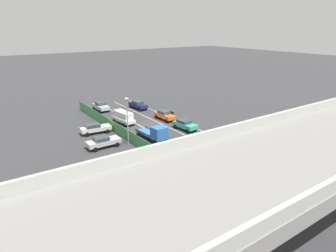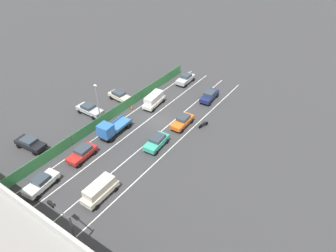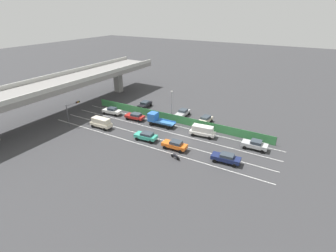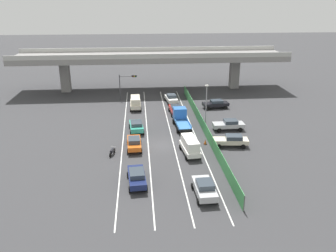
{
  "view_description": "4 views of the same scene",
  "coord_description": "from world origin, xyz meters",
  "px_view_note": "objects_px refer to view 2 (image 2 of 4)",
  "views": [
    {
      "loc": [
        24.71,
        41.15,
        16.02
      ],
      "look_at": [
        1.31,
        7.28,
        2.02
      ],
      "focal_mm": 31.64,
      "sensor_mm": 36.0,
      "label": 1
    },
    {
      "loc": [
        -24.04,
        32.51,
        28.07
      ],
      "look_at": [
        -2.59,
        1.59,
        0.98
      ],
      "focal_mm": 33.45,
      "sensor_mm": 36.0,
      "label": 2
    },
    {
      "loc": [
        -38.1,
        -19.56,
        22.61
      ],
      "look_at": [
        -0.23,
        2.49,
        2.38
      ],
      "focal_mm": 27.39,
      "sensor_mm": 36.0,
      "label": 3
    },
    {
      "loc": [
        -2.72,
        -42.4,
        18.79
      ],
      "look_at": [
        1.22,
        3.08,
        1.59
      ],
      "focal_mm": 36.72,
      "sensor_mm": 36.0,
      "label": 4
    }
  ],
  "objects_px": {
    "parked_wagon_silver": "(89,109)",
    "parked_sedan_dark": "(30,143)",
    "car_sedan_red": "(82,153)",
    "traffic_light": "(64,220)",
    "car_sedan_silver": "(185,79)",
    "traffic_cone": "(131,107)",
    "car_taxi_orange": "(182,121)",
    "car_sedan_navy": "(209,95)",
    "car_van_white": "(154,99)",
    "car_van_cream": "(100,190)",
    "motorcycle": "(203,124)",
    "car_hatchback_white": "(41,183)",
    "street_lamp": "(97,101)",
    "parked_sedan_cream": "(120,96)",
    "car_taxi_teal": "(157,141)",
    "flatbed_truck_blue": "(110,129)"
  },
  "relations": [
    {
      "from": "car_van_cream",
      "to": "car_sedan_silver",
      "type": "distance_m",
      "value": 30.34
    },
    {
      "from": "car_van_white",
      "to": "car_sedan_silver",
      "type": "distance_m",
      "value": 9.92
    },
    {
      "from": "car_taxi_teal",
      "to": "car_taxi_orange",
      "type": "bearing_deg",
      "value": -92.51
    },
    {
      "from": "car_hatchback_white",
      "to": "parked_sedan_dark",
      "type": "xyz_separation_m",
      "value": [
        7.66,
        -3.93,
        -0.05
      ]
    },
    {
      "from": "traffic_light",
      "to": "car_van_cream",
      "type": "bearing_deg",
      "value": -73.95
    },
    {
      "from": "car_sedan_red",
      "to": "traffic_light",
      "type": "xyz_separation_m",
      "value": [
        -8.59,
        9.65,
        2.64
      ]
    },
    {
      "from": "parked_wagon_silver",
      "to": "parked_sedan_dark",
      "type": "bearing_deg",
      "value": 87.98
    },
    {
      "from": "flatbed_truck_blue",
      "to": "car_van_white",
      "type": "bearing_deg",
      "value": -90.38
    },
    {
      "from": "car_sedan_silver",
      "to": "car_taxi_teal",
      "type": "xyz_separation_m",
      "value": [
        -6.8,
        18.39,
        -0.03
      ]
    },
    {
      "from": "parked_wagon_silver",
      "to": "parked_sedan_dark",
      "type": "height_order",
      "value": "parked_wagon_silver"
    },
    {
      "from": "car_van_cream",
      "to": "parked_sedan_dark",
      "type": "xyz_separation_m",
      "value": [
        14.37,
        -0.92,
        -0.36
      ]
    },
    {
      "from": "car_sedan_silver",
      "to": "traffic_cone",
      "type": "xyz_separation_m",
      "value": [
        2.53,
        12.79,
        -0.59
      ]
    },
    {
      "from": "car_van_white",
      "to": "parked_sedan_cream",
      "type": "distance_m",
      "value": 6.15
    },
    {
      "from": "car_taxi_orange",
      "to": "car_sedan_navy",
      "type": "bearing_deg",
      "value": -87.93
    },
    {
      "from": "parked_wagon_silver",
      "to": "parked_sedan_dark",
      "type": "xyz_separation_m",
      "value": [
        0.38,
        10.8,
        -0.02
      ]
    },
    {
      "from": "parked_wagon_silver",
      "to": "traffic_cone",
      "type": "relative_size",
      "value": 6.5
    },
    {
      "from": "car_taxi_orange",
      "to": "parked_wagon_silver",
      "type": "bearing_deg",
      "value": 22.04
    },
    {
      "from": "car_taxi_teal",
      "to": "street_lamp",
      "type": "distance_m",
      "value": 10.96
    },
    {
      "from": "car_taxi_teal",
      "to": "parked_sedan_cream",
      "type": "relative_size",
      "value": 0.91
    },
    {
      "from": "car_van_cream",
      "to": "parked_sedan_cream",
      "type": "distance_m",
      "value": 21.82
    },
    {
      "from": "car_van_white",
      "to": "car_van_cream",
      "type": "xyz_separation_m",
      "value": [
        -6.93,
        19.62,
        -0.01
      ]
    },
    {
      "from": "car_sedan_navy",
      "to": "parked_sedan_cream",
      "type": "relative_size",
      "value": 0.98
    },
    {
      "from": "car_hatchback_white",
      "to": "parked_wagon_silver",
      "type": "distance_m",
      "value": 16.42
    },
    {
      "from": "parked_sedan_dark",
      "to": "motorcycle",
      "type": "bearing_deg",
      "value": -133.61
    },
    {
      "from": "car_sedan_navy",
      "to": "motorcycle",
      "type": "xyz_separation_m",
      "value": [
        -3.1,
        7.53,
        -0.44
      ]
    },
    {
      "from": "car_van_cream",
      "to": "parked_sedan_cream",
      "type": "bearing_deg",
      "value": -54.21
    },
    {
      "from": "parked_wagon_silver",
      "to": "street_lamp",
      "type": "height_order",
      "value": "street_lamp"
    },
    {
      "from": "car_van_white",
      "to": "parked_sedan_dark",
      "type": "xyz_separation_m",
      "value": [
        7.44,
        18.7,
        -0.37
      ]
    },
    {
      "from": "car_van_white",
      "to": "traffic_cone",
      "type": "relative_size",
      "value": 6.95
    },
    {
      "from": "car_sedan_silver",
      "to": "traffic_cone",
      "type": "distance_m",
      "value": 13.05
    },
    {
      "from": "car_taxi_teal",
      "to": "street_lamp",
      "type": "relative_size",
      "value": 0.65
    },
    {
      "from": "parked_sedan_cream",
      "to": "traffic_light",
      "type": "distance_m",
      "value": 27.97
    },
    {
      "from": "car_van_white",
      "to": "flatbed_truck_blue",
      "type": "relative_size",
      "value": 0.84
    },
    {
      "from": "car_hatchback_white",
      "to": "car_van_cream",
      "type": "relative_size",
      "value": 0.97
    },
    {
      "from": "car_van_white",
      "to": "car_sedan_silver",
      "type": "relative_size",
      "value": 1.13
    },
    {
      "from": "car_van_cream",
      "to": "traffic_cone",
      "type": "relative_size",
      "value": 6.6
    },
    {
      "from": "car_sedan_silver",
      "to": "motorcycle",
      "type": "relative_size",
      "value": 2.33
    },
    {
      "from": "parked_wagon_silver",
      "to": "car_van_cream",
      "type": "bearing_deg",
      "value": 140.05
    },
    {
      "from": "car_taxi_teal",
      "to": "traffic_light",
      "type": "height_order",
      "value": "traffic_light"
    },
    {
      "from": "car_hatchback_white",
      "to": "car_taxi_orange",
      "type": "distance_m",
      "value": 21.56
    },
    {
      "from": "traffic_light",
      "to": "street_lamp",
      "type": "distance_m",
      "value": 20.87
    },
    {
      "from": "car_van_cream",
      "to": "car_sedan_silver",
      "type": "bearing_deg",
      "value": -76.79
    },
    {
      "from": "parked_sedan_cream",
      "to": "traffic_cone",
      "type": "xyz_separation_m",
      "value": [
        -3.3,
        0.95,
        -0.55
      ]
    },
    {
      "from": "car_sedan_navy",
      "to": "car_taxi_orange",
      "type": "height_order",
      "value": "car_taxi_orange"
    },
    {
      "from": "car_taxi_orange",
      "to": "motorcycle",
      "type": "xyz_separation_m",
      "value": [
        -2.77,
        -1.62,
        -0.44
      ]
    },
    {
      "from": "car_van_cream",
      "to": "car_sedan_silver",
      "type": "height_order",
      "value": "car_van_cream"
    },
    {
      "from": "car_van_white",
      "to": "parked_sedan_dark",
      "type": "height_order",
      "value": "car_van_white"
    },
    {
      "from": "motorcycle",
      "to": "street_lamp",
      "type": "xyz_separation_m",
      "value": [
        13.51,
        8.32,
        3.69
      ]
    },
    {
      "from": "parked_wagon_silver",
      "to": "traffic_cone",
      "type": "height_order",
      "value": "parked_wagon_silver"
    },
    {
      "from": "car_sedan_silver",
      "to": "car_van_white",
      "type": "bearing_deg",
      "value": 90.03
    }
  ]
}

